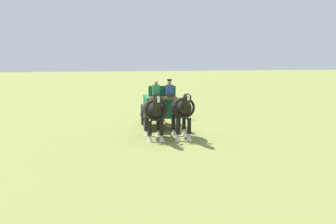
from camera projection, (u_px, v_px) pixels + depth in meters
name	position (u px, v px, depth m)	size (l,w,h in m)	color
ground_plane	(159.00, 127.00, 23.98)	(220.00, 220.00, 0.00)	olive
show_wagon	(160.00, 106.00, 23.67)	(5.67, 2.34, 2.74)	#195B38
draft_horse_near	(182.00, 109.00, 20.28)	(3.07, 1.24, 2.28)	black
draft_horse_off	(154.00, 111.00, 20.12)	(3.16, 1.29, 2.22)	black
sponsor_banner	(174.00, 108.00, 28.09)	(3.20, 0.06, 1.10)	#1959B2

